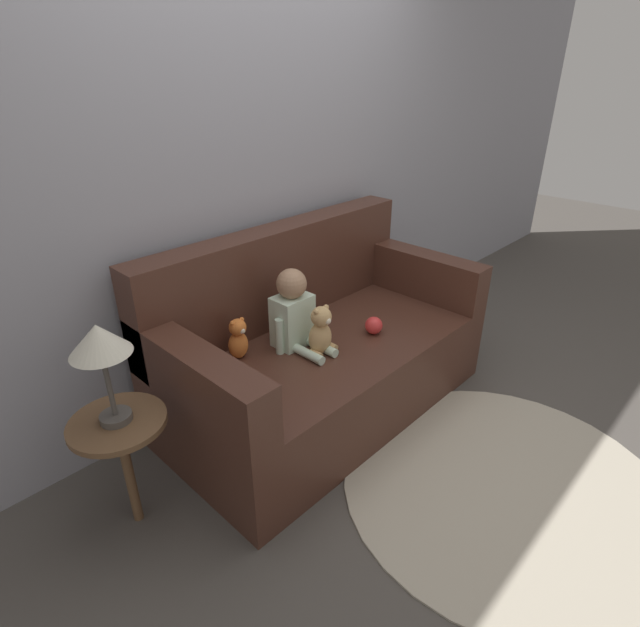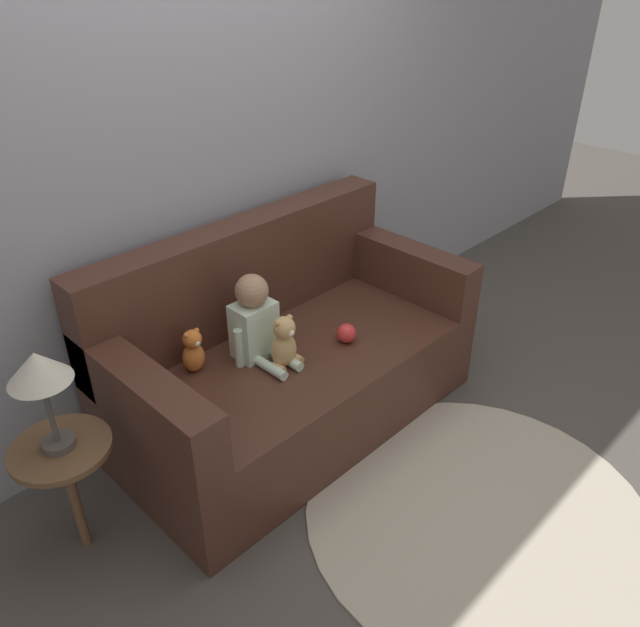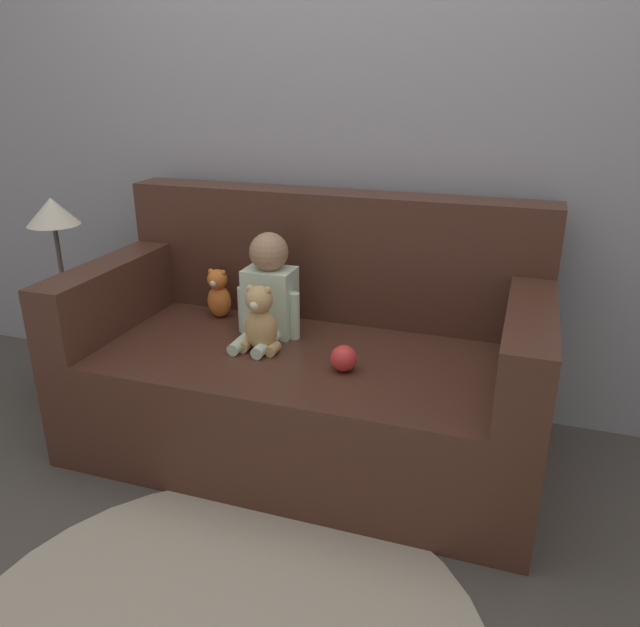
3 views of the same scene
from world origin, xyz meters
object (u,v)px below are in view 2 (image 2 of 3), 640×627
at_px(person_baby, 255,321).
at_px(teddy_bear_brown, 284,343).
at_px(couch, 286,359).
at_px(side_table, 49,410).
at_px(toy_ball, 346,333).
at_px(plush_toy_side, 193,351).

xyz_separation_m(person_baby, teddy_bear_brown, (0.03, -0.16, -0.06)).
relative_size(couch, person_baby, 4.30).
height_order(person_baby, side_table, side_table).
bearing_deg(toy_ball, person_baby, 149.43).
height_order(couch, side_table, couch).
distance_m(person_baby, side_table, 0.98).
distance_m(couch, side_table, 1.20).
height_order(plush_toy_side, side_table, side_table).
relative_size(plush_toy_side, toy_ball, 2.26).
height_order(couch, plush_toy_side, couch).
bearing_deg(couch, toy_ball, -45.76).
relative_size(couch, side_table, 1.89).
distance_m(teddy_bear_brown, side_table, 1.02).
distance_m(couch, plush_toy_side, 0.51).
distance_m(toy_ball, side_table, 1.38).
bearing_deg(plush_toy_side, toy_ball, -26.42).
bearing_deg(side_table, couch, 0.92).
bearing_deg(couch, person_baby, 176.05).
bearing_deg(side_table, plush_toy_side, 10.93).
relative_size(plush_toy_side, side_table, 0.23).
xyz_separation_m(couch, side_table, (-1.15, -0.02, 0.36)).
bearing_deg(teddy_bear_brown, person_baby, 101.17).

